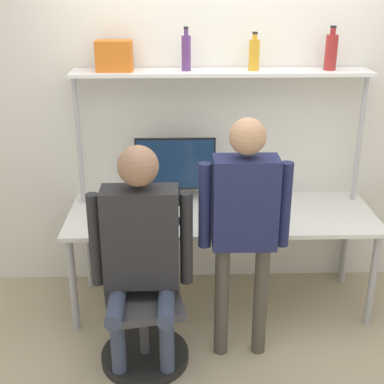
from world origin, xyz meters
name	(u,v)px	position (x,y,z in m)	size (l,w,h in m)	color
ground_plane	(224,332)	(0.00, 0.00, 0.00)	(12.00, 12.00, 0.00)	tan
wall_back	(219,114)	(0.00, 0.81, 1.35)	(8.00, 0.06, 2.70)	silver
desk	(221,220)	(0.00, 0.40, 0.67)	(2.18, 0.76, 0.73)	silver
shelf_unit	(221,100)	(0.00, 0.63, 1.49)	(2.07, 0.28, 1.70)	white
monitor	(175,167)	(-0.33, 0.61, 1.01)	(0.59, 0.19, 0.49)	black
laptop	(138,216)	(-0.58, 0.24, 0.79)	(0.30, 0.21, 0.20)	#333338
cell_phone	(178,222)	(-0.31, 0.24, 0.74)	(0.07, 0.15, 0.01)	silver
office_chair	(143,319)	(-0.54, -0.23, 0.28)	(0.56, 0.56, 0.92)	black
person_seated	(141,242)	(-0.53, -0.27, 0.85)	(0.62, 0.48, 1.43)	#38425B
person_standing	(245,213)	(0.08, -0.20, 1.00)	(0.55, 0.21, 1.58)	#4C473D
bottle_purple	(186,52)	(-0.24, 0.63, 1.83)	(0.06, 0.06, 0.29)	#593372
bottle_amber	(254,54)	(0.22, 0.63, 1.81)	(0.07, 0.07, 0.26)	gold
bottle_red	(331,51)	(0.75, 0.63, 1.83)	(0.08, 0.08, 0.29)	maroon
storage_box	(114,56)	(-0.73, 0.63, 1.80)	(0.24, 0.16, 0.20)	#D1661E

